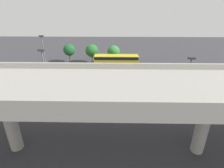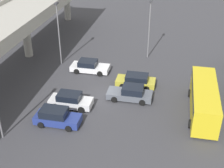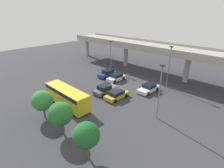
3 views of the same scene
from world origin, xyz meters
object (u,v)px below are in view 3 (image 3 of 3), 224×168
(lamp_post_near_aisle, at_px, (111,53))
(lamp_post_by_overpass, at_px, (169,64))
(tree_front_right, at_px, (86,135))
(parked_car_2, at_px, (105,89))
(parked_car_3, at_px, (117,95))
(parked_car_1, at_px, (116,77))
(parked_car_0, at_px, (107,73))
(tree_front_left, at_px, (42,101))
(parked_car_4, at_px, (149,88))
(tree_front_centre, at_px, (61,114))
(lamp_post_mid_lot, at_px, (160,88))
(shuttle_bus, at_px, (67,96))

(lamp_post_near_aisle, distance_m, lamp_post_by_overpass, 15.57)
(tree_front_right, bearing_deg, lamp_post_near_aisle, 129.95)
(parked_car_2, bearing_deg, tree_front_right, -140.38)
(parked_car_3, bearing_deg, parked_car_1, 43.35)
(parked_car_0, distance_m, tree_front_left, 18.78)
(parked_car_1, xyz_separation_m, parked_car_4, (8.12, 0.21, -0.05))
(parked_car_3, relative_size, tree_front_right, 1.05)
(parked_car_0, xyz_separation_m, lamp_post_by_overpass, (12.65, 4.15, 3.99))
(parked_car_0, bearing_deg, tree_front_centre, 30.28)
(parked_car_1, xyz_separation_m, parked_car_3, (5.69, -6.03, -0.05))
(tree_front_left, bearing_deg, parked_car_4, 71.97)
(lamp_post_near_aisle, bearing_deg, tree_front_left, -69.10)
(lamp_post_by_overpass, xyz_separation_m, tree_front_left, (-7.18, -22.01, -2.09))
(parked_car_2, xyz_separation_m, parked_car_4, (5.42, 6.07, -0.03))
(lamp_post_near_aisle, xyz_separation_m, lamp_post_mid_lot, (19.96, -10.93, 0.28))
(parked_car_0, height_order, parked_car_4, parked_car_0)
(parked_car_3, xyz_separation_m, tree_front_left, (-3.35, -11.51, 1.99))
(tree_front_right, bearing_deg, shuttle_bus, 157.33)
(lamp_post_near_aisle, bearing_deg, lamp_post_mid_lot, -28.71)
(parked_car_1, distance_m, shuttle_bus, 13.48)
(parked_car_1, distance_m, parked_car_2, 6.45)
(parked_car_3, distance_m, tree_front_right, 13.98)
(lamp_post_mid_lot, bearing_deg, parked_car_0, 158.16)
(shuttle_bus, bearing_deg, lamp_post_near_aisle, -66.45)
(parked_car_1, height_order, parked_car_2, parked_car_2)
(tree_front_centre, bearing_deg, lamp_post_mid_lot, 59.57)
(parked_car_2, height_order, shuttle_bus, shuttle_bus)
(parked_car_4, relative_size, tree_front_right, 1.12)
(parked_car_3, relative_size, lamp_post_mid_lot, 0.57)
(shuttle_bus, bearing_deg, parked_car_4, -115.35)
(parked_car_3, xyz_separation_m, tree_front_right, (7.00, -11.90, 2.22))
(tree_front_left, height_order, tree_front_centre, tree_front_centre)
(parked_car_3, bearing_deg, parked_car_4, -21.28)
(parked_car_1, distance_m, tree_front_right, 22.07)
(tree_front_left, bearing_deg, lamp_post_near_aisle, 110.90)
(parked_car_1, relative_size, shuttle_bus, 0.48)
(parked_car_3, bearing_deg, tree_front_centre, -171.78)
(parked_car_4, bearing_deg, parked_car_2, -41.77)
(parked_car_1, relative_size, lamp_post_by_overpass, 0.55)
(shuttle_bus, distance_m, tree_front_left, 4.35)
(parked_car_3, height_order, lamp_post_mid_lot, lamp_post_mid_lot)
(parked_car_4, distance_m, tree_front_centre, 17.99)
(parked_car_1, relative_size, lamp_post_mid_lot, 0.56)
(parked_car_0, height_order, parked_car_3, parked_car_0)
(parked_car_2, xyz_separation_m, tree_front_right, (9.99, -12.07, 2.19))
(parked_car_4, xyz_separation_m, lamp_post_near_aisle, (-14.16, 4.23, 3.68))
(lamp_post_by_overpass, height_order, tree_front_right, lamp_post_by_overpass)
(tree_front_centre, bearing_deg, parked_car_4, 87.59)
(lamp_post_near_aisle, bearing_deg, tree_front_right, -50.05)
(lamp_post_near_aisle, xyz_separation_m, tree_front_left, (8.39, -21.97, -1.69))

